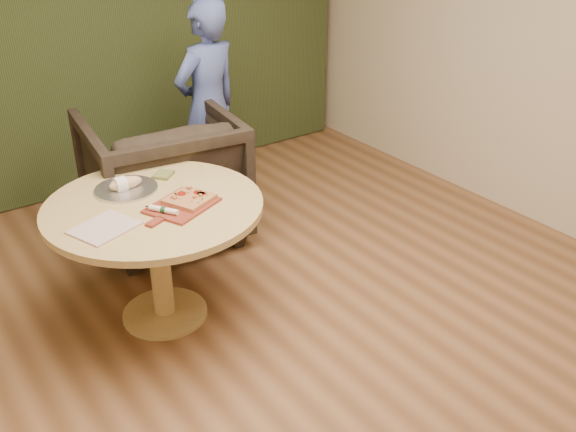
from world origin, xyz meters
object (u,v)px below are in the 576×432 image
(serving_tray, at_px, (126,189))
(person_standing, at_px, (208,108))
(cutlery_roll, at_px, (164,210))
(armchair, at_px, (162,170))
(pedestal_table, at_px, (156,226))
(pizza_paddle, at_px, (181,206))
(flatbread_pizza, at_px, (189,199))
(bread_roll, at_px, (124,184))

(serving_tray, relative_size, person_standing, 0.22)
(cutlery_roll, relative_size, armchair, 0.18)
(serving_tray, height_order, armchair, armchair)
(pedestal_table, xyz_separation_m, armchair, (0.45, 0.90, -0.10))
(serving_tray, bearing_deg, cutlery_roll, -84.02)
(pedestal_table, relative_size, person_standing, 0.75)
(pizza_paddle, bearing_deg, flatbread_pizza, -6.29)
(cutlery_roll, xyz_separation_m, serving_tray, (-0.04, 0.40, -0.02))
(pedestal_table, height_order, cutlery_roll, cutlery_roll)
(serving_tray, bearing_deg, flatbread_pizza, -58.39)
(bread_roll, relative_size, person_standing, 0.12)
(pizza_paddle, height_order, armchair, armchair)
(bread_roll, bearing_deg, armchair, 51.93)
(bread_roll, relative_size, armchair, 0.19)
(armchair, distance_m, person_standing, 0.64)
(flatbread_pizza, distance_m, serving_tray, 0.42)
(serving_tray, distance_m, bread_roll, 0.04)
(flatbread_pizza, bearing_deg, pedestal_table, 145.55)
(pedestal_table, xyz_separation_m, serving_tray, (-0.05, 0.24, 0.15))
(pizza_paddle, distance_m, bread_roll, 0.41)
(pedestal_table, bearing_deg, person_standing, 49.34)
(bread_roll, height_order, armchair, armchair)
(pizza_paddle, bearing_deg, serving_tray, 88.13)
(bread_roll, xyz_separation_m, person_standing, (1.04, 0.89, 0.01))
(bread_roll, height_order, person_standing, person_standing)
(serving_tray, xyz_separation_m, person_standing, (1.03, 0.89, 0.04))
(pedestal_table, xyz_separation_m, bread_roll, (-0.06, 0.24, 0.18))
(bread_roll, bearing_deg, pedestal_table, -75.46)
(cutlery_roll, xyz_separation_m, armchair, (0.46, 1.06, -0.27))
(flatbread_pizza, xyz_separation_m, person_standing, (0.81, 1.25, 0.02))
(pizza_paddle, height_order, cutlery_roll, cutlery_roll)
(pizza_paddle, bearing_deg, person_standing, 31.20)
(cutlery_roll, height_order, serving_tray, cutlery_roll)
(flatbread_pizza, relative_size, bread_roll, 1.51)
(pizza_paddle, bearing_deg, bread_roll, 89.28)
(flatbread_pizza, height_order, cutlery_roll, flatbread_pizza)
(pizza_paddle, distance_m, flatbread_pizza, 0.07)
(pedestal_table, relative_size, armchair, 1.18)
(pedestal_table, xyz_separation_m, pizza_paddle, (0.10, -0.13, 0.15))
(pizza_paddle, xyz_separation_m, person_standing, (0.88, 1.27, 0.04))
(pizza_paddle, relative_size, person_standing, 0.30)
(flatbread_pizza, bearing_deg, pizza_paddle, -162.09)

